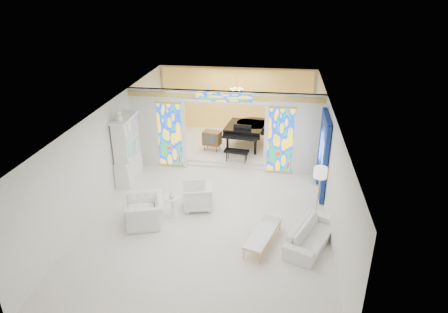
# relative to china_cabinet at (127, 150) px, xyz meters

# --- Properties ---
(floor) EXTENTS (12.00, 12.00, 0.00)m
(floor) POSITION_rel_china_cabinet_xyz_m (3.22, -0.60, -1.17)
(floor) COLOR silver
(floor) RESTS_ON ground
(ceiling) EXTENTS (7.00, 12.00, 0.02)m
(ceiling) POSITION_rel_china_cabinet_xyz_m (3.22, -0.60, 1.83)
(ceiling) COLOR white
(ceiling) RESTS_ON wall_back
(wall_back) EXTENTS (7.00, 0.02, 3.00)m
(wall_back) POSITION_rel_china_cabinet_xyz_m (3.22, 5.40, 0.33)
(wall_back) COLOR white
(wall_back) RESTS_ON floor
(wall_front) EXTENTS (7.00, 0.02, 3.00)m
(wall_front) POSITION_rel_china_cabinet_xyz_m (3.22, -6.60, 0.33)
(wall_front) COLOR white
(wall_front) RESTS_ON floor
(wall_left) EXTENTS (0.02, 12.00, 3.00)m
(wall_left) POSITION_rel_china_cabinet_xyz_m (-0.28, -0.60, 0.33)
(wall_left) COLOR white
(wall_left) RESTS_ON floor
(wall_right) EXTENTS (0.02, 12.00, 3.00)m
(wall_right) POSITION_rel_china_cabinet_xyz_m (6.72, -0.60, 0.33)
(wall_right) COLOR white
(wall_right) RESTS_ON floor
(partition_wall) EXTENTS (7.00, 0.22, 3.00)m
(partition_wall) POSITION_rel_china_cabinet_xyz_m (3.22, 1.40, 0.48)
(partition_wall) COLOR white
(partition_wall) RESTS_ON floor
(stained_glass_left) EXTENTS (0.90, 0.04, 2.40)m
(stained_glass_left) POSITION_rel_china_cabinet_xyz_m (1.19, 1.29, 0.13)
(stained_glass_left) COLOR gold
(stained_glass_left) RESTS_ON partition_wall
(stained_glass_right) EXTENTS (0.90, 0.04, 2.40)m
(stained_glass_right) POSITION_rel_china_cabinet_xyz_m (5.25, 1.29, 0.13)
(stained_glass_right) COLOR gold
(stained_glass_right) RESTS_ON partition_wall
(stained_glass_transom) EXTENTS (2.00, 0.04, 0.34)m
(stained_glass_transom) POSITION_rel_china_cabinet_xyz_m (3.22, 1.29, 1.65)
(stained_glass_transom) COLOR gold
(stained_glass_transom) RESTS_ON partition_wall
(alcove_platform) EXTENTS (6.80, 3.80, 0.18)m
(alcove_platform) POSITION_rel_china_cabinet_xyz_m (3.22, 3.50, -1.08)
(alcove_platform) COLOR silver
(alcove_platform) RESTS_ON floor
(gold_curtain_back) EXTENTS (6.70, 0.10, 2.90)m
(gold_curtain_back) POSITION_rel_china_cabinet_xyz_m (3.22, 5.28, 0.33)
(gold_curtain_back) COLOR #F2C054
(gold_curtain_back) RESTS_ON wall_back
(chandelier) EXTENTS (0.48, 0.48, 0.30)m
(chandelier) POSITION_rel_china_cabinet_xyz_m (3.42, 3.40, 1.38)
(chandelier) COLOR #DFB54E
(chandelier) RESTS_ON ceiling
(blue_drapes) EXTENTS (0.14, 1.85, 2.65)m
(blue_drapes) POSITION_rel_china_cabinet_xyz_m (6.62, 0.10, 0.41)
(blue_drapes) COLOR navy
(blue_drapes) RESTS_ON wall_right
(china_cabinet) EXTENTS (0.56, 1.46, 2.72)m
(china_cabinet) POSITION_rel_china_cabinet_xyz_m (0.00, 0.00, 0.00)
(china_cabinet) COLOR white
(china_cabinet) RESTS_ON floor
(armchair_left) EXTENTS (1.40, 1.49, 0.79)m
(armchair_left) POSITION_rel_china_cabinet_xyz_m (1.41, -2.53, -0.77)
(armchair_left) COLOR silver
(armchair_left) RESTS_ON floor
(armchair_right) EXTENTS (1.07, 1.05, 0.81)m
(armchair_right) POSITION_rel_china_cabinet_xyz_m (2.76, -1.49, -0.76)
(armchair_right) COLOR silver
(armchair_right) RESTS_ON floor
(sofa) EXTENTS (1.59, 2.22, 0.61)m
(sofa) POSITION_rel_china_cabinet_xyz_m (6.17, -2.91, -0.87)
(sofa) COLOR white
(sofa) RESTS_ON floor
(side_table) EXTENTS (0.60, 0.60, 0.62)m
(side_table) POSITION_rel_china_cabinet_xyz_m (2.10, -2.03, -0.76)
(side_table) COLOR white
(side_table) RESTS_ON floor
(vase) EXTENTS (0.19, 0.19, 0.18)m
(vase) POSITION_rel_china_cabinet_xyz_m (2.10, -2.03, -0.45)
(vase) COLOR white
(vase) RESTS_ON side_table
(coffee_table) EXTENTS (1.03, 1.81, 0.39)m
(coffee_table) POSITION_rel_china_cabinet_xyz_m (4.88, -3.09, -0.81)
(coffee_table) COLOR silver
(coffee_table) RESTS_ON floor
(floor_lamp) EXTENTS (0.51, 0.51, 1.60)m
(floor_lamp) POSITION_rel_china_cabinet_xyz_m (6.42, -1.40, 0.20)
(floor_lamp) COLOR #DFB54E
(floor_lamp) RESTS_ON floor
(grand_piano) EXTENTS (2.02, 2.92, 1.14)m
(grand_piano) POSITION_rel_china_cabinet_xyz_m (3.96, 3.34, -0.22)
(grand_piano) COLOR black
(grand_piano) RESTS_ON alcove_platform
(tv_console) EXTENTS (0.77, 0.60, 0.80)m
(tv_console) POSITION_rel_china_cabinet_xyz_m (2.52, 2.67, -0.47)
(tv_console) COLOR brown
(tv_console) RESTS_ON alcove_platform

